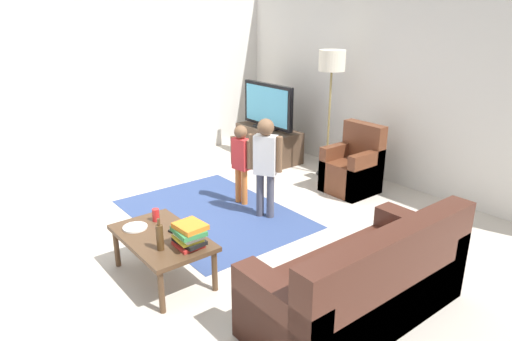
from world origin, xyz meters
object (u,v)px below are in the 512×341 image
(floor_lamp, at_px, (332,68))
(bottle, at_px, (160,237))
(child_near_tv, at_px, (241,157))
(plate, at_px, (135,227))
(child_center, at_px, (265,159))
(soda_can, at_px, (156,215))
(tv, at_px, (268,106))
(armchair, at_px, (354,169))
(coffee_table, at_px, (162,241))
(book_stack, at_px, (189,235))
(tv_remote, at_px, (176,233))
(tv_stand, at_px, (268,143))
(couch, at_px, (365,287))

(floor_lamp, xyz_separation_m, bottle, (1.22, -3.28, -1.01))
(child_near_tv, distance_m, plate, 1.80)
(child_center, bearing_deg, soda_can, -84.61)
(soda_can, height_order, plate, soda_can)
(floor_lamp, relative_size, bottle, 6.34)
(tv, xyz_separation_m, armchair, (1.81, -0.02, -0.55))
(coffee_table, distance_m, plate, 0.31)
(child_center, xyz_separation_m, coffee_table, (0.44, -1.53, -0.33))
(tv, height_order, book_stack, tv)
(book_stack, xyz_separation_m, tv_remote, (-0.27, 0.02, -0.10))
(book_stack, relative_size, tv_remote, 1.79)
(child_center, height_order, plate, child_center)
(floor_lamp, bearing_deg, book_stack, -66.70)
(child_center, bearing_deg, tv_remote, -71.06)
(child_center, relative_size, coffee_table, 1.17)
(child_center, relative_size, tv_remote, 6.87)
(tv_stand, height_order, couch, couch)
(bottle, relative_size, tv_remote, 1.65)
(child_near_tv, bearing_deg, couch, -14.32)
(coffee_table, relative_size, bottle, 3.56)
(book_stack, distance_m, bottle, 0.24)
(plate, bearing_deg, tv, 121.02)
(book_stack, distance_m, plate, 0.64)
(book_stack, distance_m, soda_can, 0.62)
(coffee_table, height_order, book_stack, book_stack)
(floor_lamp, distance_m, plate, 3.54)
(tv_stand, xyz_separation_m, floor_lamp, (1.15, 0.15, 1.30))
(couch, height_order, armchair, armchair)
(tv_stand, xyz_separation_m, tv, (-0.00, -0.02, 0.60))
(child_center, bearing_deg, plate, -84.62)
(child_center, height_order, book_stack, child_center)
(tv_stand, bearing_deg, bottle, -52.87)
(tv_stand, height_order, plate, tv_stand)
(child_center, distance_m, tv_remote, 1.52)
(coffee_table, bearing_deg, tv_remote, 67.38)
(tv, height_order, child_center, tv)
(plate, bearing_deg, tv_remote, 36.05)
(child_center, height_order, bottle, child_center)
(child_near_tv, height_order, bottle, child_near_tv)
(floor_lamp, bearing_deg, couch, -41.68)
(couch, relative_size, soda_can, 15.00)
(soda_can, xyz_separation_m, plate, (0.02, -0.22, -0.05))
(coffee_table, bearing_deg, floor_lamp, 107.58)
(tv_stand, xyz_separation_m, couch, (3.65, -2.07, 0.05))
(floor_lamp, height_order, tv_remote, floor_lamp)
(armchair, relative_size, child_near_tv, 0.90)
(book_stack, bearing_deg, plate, -160.18)
(child_near_tv, xyz_separation_m, soda_can, (0.62, -1.45, -0.12))
(coffee_table, bearing_deg, tv, 125.72)
(armchair, bearing_deg, soda_can, -89.28)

